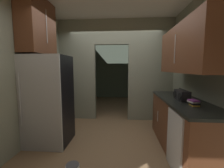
{
  "coord_description": "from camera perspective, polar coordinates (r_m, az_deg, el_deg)",
  "views": [
    {
      "loc": [
        0.22,
        -2.87,
        1.48
      ],
      "look_at": [
        -0.04,
        0.72,
        1.09
      ],
      "focal_mm": 23.33,
      "sensor_mm": 36.0,
      "label": 1
    }
  ],
  "objects": [
    {
      "name": "adjoining_room_shell",
      "position": [
        6.33,
        2.21,
        5.56
      ],
      "size": [
        3.22,
        3.3,
        2.83
      ],
      "color": "slate",
      "rests_on": "ground"
    },
    {
      "name": "upper_cabinet_fridgeside",
      "position": [
        3.34,
        -27.16,
        19.34
      ],
      "size": [
        0.36,
        0.86,
        1.06
      ],
      "color": "brown"
    },
    {
      "name": "lower_cabinet_run",
      "position": [
        2.96,
        25.69,
        -14.51
      ],
      "size": [
        0.66,
        1.94,
        0.93
      ],
      "color": "brown",
      "rests_on": "ground"
    },
    {
      "name": "kitchen_overhead_slab",
      "position": [
        3.55,
        0.33,
        29.03
      ],
      "size": [
        3.62,
        6.59,
        0.06
      ],
      "primitive_type": "cube",
      "color": "silver"
    },
    {
      "name": "boombox",
      "position": [
        2.8,
        25.66,
        -3.99
      ],
      "size": [
        0.16,
        0.36,
        0.2
      ],
      "color": "black",
      "rests_on": "lower_cabinet_run"
    },
    {
      "name": "ground",
      "position": [
        3.24,
        -0.2,
        -21.07
      ],
      "size": [
        20.0,
        20.0,
        0.0
      ],
      "primitive_type": "plane",
      "color": "brown"
    },
    {
      "name": "kitchen_partition",
      "position": [
        4.17,
        1.54,
        6.6
      ],
      "size": [
        3.22,
        0.12,
        2.83
      ],
      "color": "gray",
      "rests_on": "ground"
    },
    {
      "name": "kitchen_flank_left",
      "position": [
        2.95,
        -35.51,
        3.7
      ],
      "size": [
        0.1,
        3.79,
        2.83
      ],
      "primitive_type": "cube",
      "color": "gray",
      "rests_on": "ground"
    },
    {
      "name": "refrigerator",
      "position": [
        3.12,
        -23.51,
        -5.83
      ],
      "size": [
        0.78,
        0.71,
        1.72
      ],
      "color": "black",
      "rests_on": "ground"
    },
    {
      "name": "upper_cabinet_counterside",
      "position": [
        2.8,
        27.0,
        12.16
      ],
      "size": [
        0.36,
        1.75,
        0.8
      ],
      "color": "brown"
    },
    {
      "name": "kitchen_flank_right",
      "position": [
        2.69,
        36.6,
        3.5
      ],
      "size": [
        0.1,
        3.79,
        2.83
      ],
      "primitive_type": "cube",
      "color": "gray",
      "rests_on": "ground"
    },
    {
      "name": "dishwasher",
      "position": [
        2.4,
        23.14,
        -20.21
      ],
      "size": [
        0.02,
        0.56,
        0.87
      ],
      "color": "#B7BABC",
      "rests_on": "ground"
    },
    {
      "name": "book_stack",
      "position": [
        2.48,
        29.46,
        -6.39
      ],
      "size": [
        0.14,
        0.17,
        0.09
      ],
      "color": "gold",
      "rests_on": "lower_cabinet_run"
    }
  ]
}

